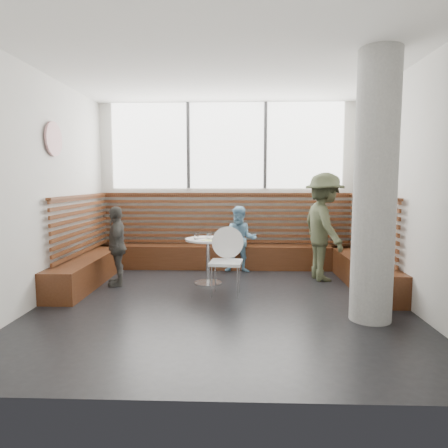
{
  "coord_description": "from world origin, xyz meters",
  "views": [
    {
      "loc": [
        0.23,
        -5.4,
        1.7
      ],
      "look_at": [
        0.0,
        1.0,
        1.0
      ],
      "focal_mm": 32.0,
      "sensor_mm": 36.0,
      "label": 1
    }
  ],
  "objects_px": {
    "concrete_column": "(375,189)",
    "child_left": "(117,246)",
    "adult_man": "(324,227)",
    "cafe_table": "(208,251)",
    "child_back": "(241,240)",
    "cafe_chair": "(226,255)"
  },
  "relations": [
    {
      "from": "cafe_chair",
      "to": "adult_man",
      "type": "height_order",
      "value": "adult_man"
    },
    {
      "from": "child_back",
      "to": "concrete_column",
      "type": "bearing_deg",
      "value": -56.84
    },
    {
      "from": "concrete_column",
      "to": "child_left",
      "type": "distance_m",
      "value": 4.01
    },
    {
      "from": "child_left",
      "to": "child_back",
      "type": "bearing_deg",
      "value": 101.48
    },
    {
      "from": "cafe_chair",
      "to": "adult_man",
      "type": "xyz_separation_m",
      "value": [
        1.63,
        0.93,
        0.32
      ]
    },
    {
      "from": "cafe_table",
      "to": "child_back",
      "type": "distance_m",
      "value": 1.02
    },
    {
      "from": "child_back",
      "to": "adult_man",
      "type": "bearing_deg",
      "value": -19.17
    },
    {
      "from": "cafe_table",
      "to": "child_left",
      "type": "distance_m",
      "value": 1.48
    },
    {
      "from": "concrete_column",
      "to": "cafe_table",
      "type": "height_order",
      "value": "concrete_column"
    },
    {
      "from": "cafe_table",
      "to": "cafe_chair",
      "type": "distance_m",
      "value": 0.66
    },
    {
      "from": "concrete_column",
      "to": "cafe_table",
      "type": "distance_m",
      "value": 2.88
    },
    {
      "from": "concrete_column",
      "to": "adult_man",
      "type": "distance_m",
      "value": 2.1
    },
    {
      "from": "cafe_table",
      "to": "child_back",
      "type": "relative_size",
      "value": 0.61
    },
    {
      "from": "cafe_table",
      "to": "cafe_chair",
      "type": "xyz_separation_m",
      "value": [
        0.32,
        -0.58,
        0.05
      ]
    },
    {
      "from": "child_back",
      "to": "cafe_table",
      "type": "bearing_deg",
      "value": -121.16
    },
    {
      "from": "adult_man",
      "to": "child_left",
      "type": "xyz_separation_m",
      "value": [
        -3.42,
        -0.46,
        -0.27
      ]
    },
    {
      "from": "child_back",
      "to": "child_left",
      "type": "distance_m",
      "value": 2.24
    },
    {
      "from": "adult_man",
      "to": "cafe_table",
      "type": "bearing_deg",
      "value": 88.62
    },
    {
      "from": "concrete_column",
      "to": "child_back",
      "type": "relative_size",
      "value": 2.61
    },
    {
      "from": "concrete_column",
      "to": "child_back",
      "type": "bearing_deg",
      "value": 122.19
    },
    {
      "from": "child_left",
      "to": "cafe_chair",
      "type": "bearing_deg",
      "value": 60.99
    },
    {
      "from": "cafe_chair",
      "to": "child_left",
      "type": "bearing_deg",
      "value": 171.01
    }
  ]
}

